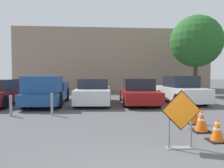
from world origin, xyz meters
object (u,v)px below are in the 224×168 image
object	(u,v)px
traffic_cone_second	(201,120)
road_closed_sign	(181,116)
parked_car_third	(138,92)
parked_car_fourth	(181,91)
bollard_nearest	(52,104)
bollard_second	(11,105)
traffic_cone_nearest	(217,129)
pickup_truck	(47,92)
traffic_cone_third	(194,113)
parked_car_second	(94,92)

from	to	relation	value
traffic_cone_second	road_closed_sign	bearing A→B (deg)	-130.88
parked_car_third	parked_car_fourth	bearing A→B (deg)	-176.46
parked_car_fourth	bollard_nearest	xyz separation A→B (m)	(-6.95, -3.32, -0.23)
parked_car_third	bollard_second	world-z (taller)	parked_car_third
parked_car_third	bollard_second	bearing A→B (deg)	31.99
parked_car_third	bollard_second	distance (m)	6.87
traffic_cone_nearest	parked_car_fourth	bearing A→B (deg)	74.55
traffic_cone_nearest	pickup_truck	xyz separation A→B (m)	(-5.79, 7.04, 0.42)
bollard_nearest	bollard_second	bearing A→B (deg)	-180.00
traffic_cone_third	bollard_second	distance (m)	7.20
parked_car_third	bollard_nearest	bearing A→B (deg)	40.45
traffic_cone_second	bollard_second	size ratio (longest dim) A/B	0.83
road_closed_sign	pickup_truck	bearing A→B (deg)	121.64
bollard_nearest	bollard_second	xyz separation A→B (m)	(-1.67, -0.00, -0.04)
parked_car_third	traffic_cone_third	bearing A→B (deg)	102.95
traffic_cone_nearest	parked_car_fourth	distance (m)	7.55
traffic_cone_nearest	parked_car_second	size ratio (longest dim) A/B	0.15
road_closed_sign	parked_car_fourth	world-z (taller)	parked_car_fourth
road_closed_sign	bollard_nearest	xyz separation A→B (m)	(-3.77, 4.41, -0.26)
traffic_cone_second	parked_car_fourth	world-z (taller)	parked_car_fourth
traffic_cone_second	traffic_cone_third	distance (m)	1.05
traffic_cone_third	bollard_second	bearing A→B (deg)	164.15
parked_car_second	traffic_cone_second	bearing A→B (deg)	120.74
parked_car_fourth	traffic_cone_third	bearing A→B (deg)	68.33
traffic_cone_third	pickup_truck	distance (m)	7.94
traffic_cone_third	road_closed_sign	bearing A→B (deg)	-121.28
traffic_cone_nearest	traffic_cone_third	bearing A→B (deg)	80.94
traffic_cone_second	parked_car_third	distance (m)	6.34
parked_car_fourth	bollard_second	size ratio (longest dim) A/B	4.73
pickup_truck	parked_car_second	distance (m)	2.61
parked_car_third	parked_car_fourth	xyz separation A→B (m)	(2.60, 0.02, 0.05)
parked_car_third	bollard_second	xyz separation A→B (m)	(-6.02, -3.31, -0.22)
parked_car_second	traffic_cone_nearest	bearing A→B (deg)	117.19
parked_car_second	bollard_second	xyz separation A→B (m)	(-3.42, -3.33, -0.21)
parked_car_second	parked_car_third	xyz separation A→B (m)	(2.60, -0.03, 0.01)
road_closed_sign	parked_car_second	size ratio (longest dim) A/B	0.32
traffic_cone_third	bollard_nearest	distance (m)	5.61
pickup_truck	road_closed_sign	bearing A→B (deg)	121.59
traffic_cone_second	parked_car_third	xyz separation A→B (m)	(-0.65, 6.29, 0.33)
pickup_truck	parked_car_second	size ratio (longest dim) A/B	1.20
traffic_cone_second	traffic_cone_third	bearing A→B (deg)	76.06
traffic_cone_second	bollard_nearest	bearing A→B (deg)	149.15
bollard_second	traffic_cone_second	bearing A→B (deg)	-24.13
parked_car_fourth	bollard_nearest	bearing A→B (deg)	21.64
traffic_cone_second	traffic_cone_third	xyz separation A→B (m)	(0.25, 1.02, 0.03)
pickup_truck	parked_car_third	bearing A→B (deg)	-177.71
parked_car_fourth	bollard_second	bearing A→B (deg)	17.17
traffic_cone_third	parked_car_third	distance (m)	5.36
traffic_cone_nearest	parked_car_second	distance (m)	7.95
pickup_truck	bollard_second	distance (m)	3.21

